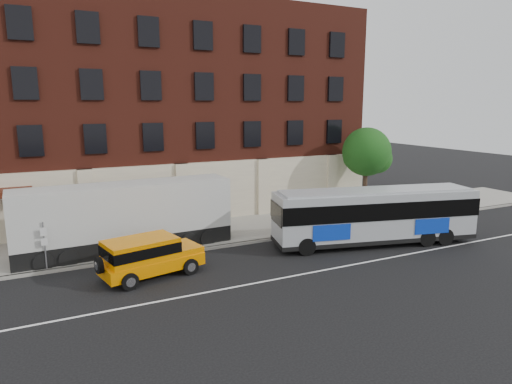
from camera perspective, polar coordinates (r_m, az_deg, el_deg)
name	(u,v)px	position (r m, az deg, el deg)	size (l,w,h in m)	color
ground	(260,287)	(20.38, 0.57, -12.00)	(120.00, 120.00, 0.00)	black
sidewalk	(196,234)	(28.24, -7.61, -5.32)	(60.00, 6.00, 0.15)	#9C998D
kerb	(213,248)	(25.52, -5.48, -7.05)	(60.00, 0.25, 0.15)	#9C998D
lane_line	(256,283)	(20.79, -0.05, -11.50)	(60.00, 0.12, 0.01)	white
building	(160,110)	(34.73, -12.13, 10.14)	(30.00, 12.10, 15.00)	#5A2015
sign_pole	(45,243)	(23.85, -25.29, -5.93)	(0.30, 0.20, 2.50)	gray
street_tree	(367,154)	(34.39, 13.93, 4.75)	(3.60, 3.60, 6.20)	#36241B
city_bus	(375,214)	(26.76, 14.89, -2.72)	(12.06, 5.16, 3.23)	#A0A5AA
yellow_suv	(147,255)	(21.75, -13.68, -7.75)	(5.09, 2.91, 1.89)	orange
shipping_container	(126,219)	(25.45, -16.15, -3.26)	(11.50, 2.81, 3.81)	black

